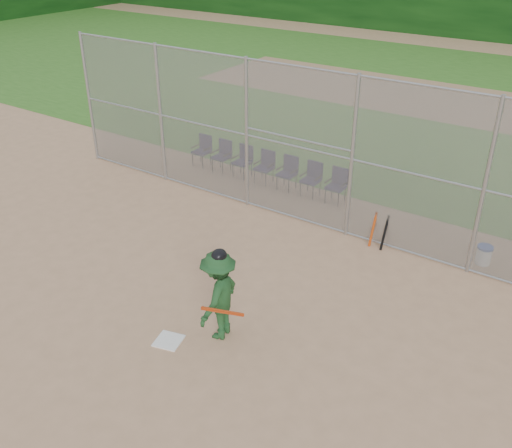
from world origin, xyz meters
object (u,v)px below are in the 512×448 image
Objects in this scene: home_plate at (169,341)px; water_cooler at (484,255)px; batter_at_plate at (219,295)px; chair_0 at (201,151)px.

water_cooler reaches higher than home_plate.
batter_at_plate is at bearing -122.41° from water_cooler.
water_cooler is at bearing -5.88° from chair_0.
chair_0 reaches higher than water_cooler.
home_plate is 1.32m from batter_at_plate.
home_plate is at bearing -133.65° from batter_at_plate.
chair_0 is (-5.57, 6.30, -0.43)m from batter_at_plate.
chair_0 is at bearing 174.12° from water_cooler.
home_plate is 1.08× the size of water_cooler.
chair_0 is (-4.89, 7.00, 0.47)m from home_plate.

